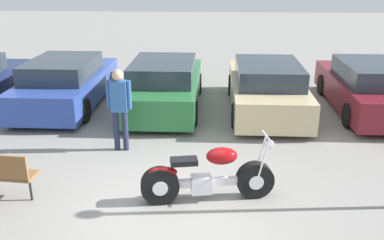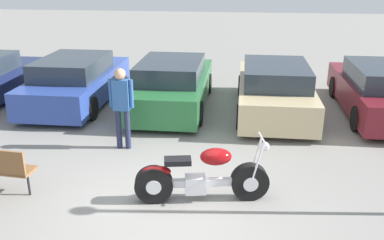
# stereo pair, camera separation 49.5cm
# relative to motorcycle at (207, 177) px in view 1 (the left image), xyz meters

# --- Properties ---
(ground_plane) EXTENTS (60.00, 60.00, 0.00)m
(ground_plane) POSITION_rel_motorcycle_xyz_m (-0.48, -0.24, -0.42)
(ground_plane) COLOR gray
(motorcycle) EXTENTS (2.24, 0.78, 1.09)m
(motorcycle) POSITION_rel_motorcycle_xyz_m (0.00, 0.00, 0.00)
(motorcycle) COLOR black
(motorcycle) RESTS_ON ground_plane
(parked_car_blue) EXTENTS (1.91, 4.50, 1.35)m
(parked_car_blue) POSITION_rel_motorcycle_xyz_m (-4.00, 4.94, 0.21)
(parked_car_blue) COLOR #2D479E
(parked_car_blue) RESTS_ON ground_plane
(parked_car_green) EXTENTS (1.91, 4.50, 1.35)m
(parked_car_green) POSITION_rel_motorcycle_xyz_m (-1.26, 4.87, 0.21)
(parked_car_green) COLOR #286B38
(parked_car_green) RESTS_ON ground_plane
(parked_car_champagne) EXTENTS (1.91, 4.50, 1.35)m
(parked_car_champagne) POSITION_rel_motorcycle_xyz_m (1.48, 4.75, 0.21)
(parked_car_champagne) COLOR #C6B284
(parked_car_champagne) RESTS_ON ground_plane
(parked_car_maroon) EXTENTS (1.91, 4.50, 1.35)m
(parked_car_maroon) POSITION_rel_motorcycle_xyz_m (4.23, 4.92, 0.21)
(parked_car_maroon) COLOR maroon
(parked_car_maroon) RESTS_ON ground_plane
(person_standing) EXTENTS (0.52, 0.24, 1.75)m
(person_standing) POSITION_rel_motorcycle_xyz_m (-1.86, 1.97, 0.63)
(person_standing) COLOR #232847
(person_standing) RESTS_ON ground_plane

